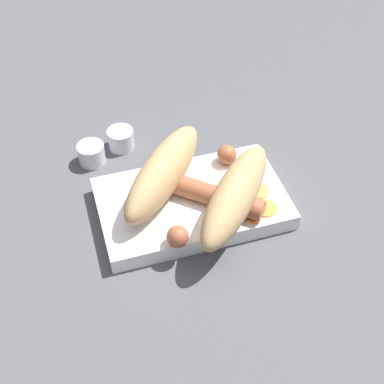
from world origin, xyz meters
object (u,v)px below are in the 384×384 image
Objects in this scene: food_tray at (192,203)px; sausage at (204,193)px; condiment_cup_near at (121,140)px; condiment_cup_far at (92,155)px; bread_roll at (198,183)px.

sausage is at bearing 144.21° from food_tray.
condiment_cup_near is (0.08, -0.17, -0.03)m from sausage.
condiment_cup_far is at bearing 22.78° from condiment_cup_near.
condiment_cup_far is at bearing -50.01° from food_tray.
sausage is at bearing 157.70° from bread_roll.
sausage is (-0.01, 0.01, 0.03)m from food_tray.
bread_roll is 6.15× the size of condiment_cup_far.
bread_roll is 0.20m from condiment_cup_far.
food_tray is at bearing 112.78° from condiment_cup_near.
condiment_cup_near and condiment_cup_far have the same top height.
food_tray is 0.05m from bread_roll.
sausage is (-0.01, 0.00, -0.02)m from bread_roll.
sausage is 3.79× the size of condiment_cup_far.
condiment_cup_near reaches higher than food_tray.
bread_roll is at bearing 133.59° from food_tray.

